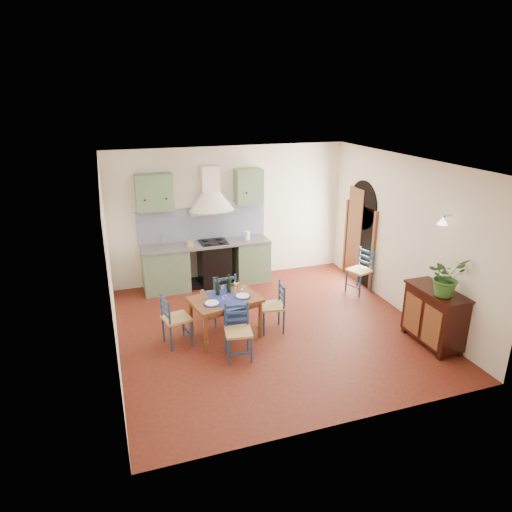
{
  "coord_description": "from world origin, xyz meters",
  "views": [
    {
      "loc": [
        -2.44,
        -6.46,
        3.81
      ],
      "look_at": [
        -0.17,
        0.3,
        1.24
      ],
      "focal_mm": 32.0,
      "sensor_mm": 36.0,
      "label": 1
    }
  ],
  "objects_px": {
    "chair_near": "(238,331)",
    "potted_plant": "(446,277)",
    "sideboard": "(434,315)",
    "dining_table": "(226,303)"
  },
  "relations": [
    {
      "from": "chair_near",
      "to": "potted_plant",
      "type": "height_order",
      "value": "potted_plant"
    },
    {
      "from": "potted_plant",
      "to": "dining_table",
      "type": "bearing_deg",
      "value": 154.44
    },
    {
      "from": "potted_plant",
      "to": "sideboard",
      "type": "bearing_deg",
      "value": 75.78
    },
    {
      "from": "dining_table",
      "to": "potted_plant",
      "type": "relative_size",
      "value": 2.0
    },
    {
      "from": "sideboard",
      "to": "dining_table",
      "type": "bearing_deg",
      "value": 157.66
    },
    {
      "from": "dining_table",
      "to": "chair_near",
      "type": "height_order",
      "value": "dining_table"
    },
    {
      "from": "chair_near",
      "to": "potted_plant",
      "type": "bearing_deg",
      "value": -14.79
    },
    {
      "from": "dining_table",
      "to": "chair_near",
      "type": "distance_m",
      "value": 0.67
    },
    {
      "from": "chair_near",
      "to": "potted_plant",
      "type": "relative_size",
      "value": 1.39
    },
    {
      "from": "chair_near",
      "to": "dining_table",
      "type": "bearing_deg",
      "value": 91.52
    }
  ]
}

